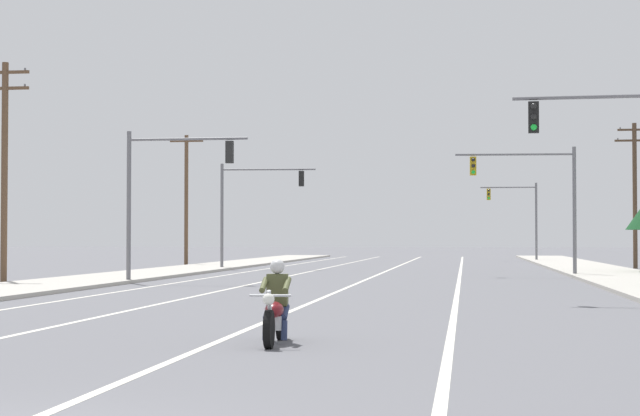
% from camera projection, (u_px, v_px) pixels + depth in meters
% --- Properties ---
extents(lane_stripe_center, '(0.16, 100.00, 0.01)m').
position_uv_depth(lane_stripe_center, '(380.00, 274.00, 53.77)').
color(lane_stripe_center, beige).
rests_on(lane_stripe_center, ground).
extents(lane_stripe_left, '(0.16, 100.00, 0.01)m').
position_uv_depth(lane_stripe_left, '(301.00, 274.00, 54.32)').
color(lane_stripe_left, beige).
rests_on(lane_stripe_left, ground).
extents(lane_stripe_right, '(0.16, 100.00, 0.01)m').
position_uv_depth(lane_stripe_right, '(460.00, 274.00, 53.21)').
color(lane_stripe_right, beige).
rests_on(lane_stripe_right, ground).
extents(lane_stripe_far_left, '(0.16, 100.00, 0.01)m').
position_uv_depth(lane_stripe_far_left, '(238.00, 273.00, 54.77)').
color(lane_stripe_far_left, beige).
rests_on(lane_stripe_far_left, ground).
extents(sidewalk_kerb_right, '(4.40, 110.00, 0.14)m').
position_uv_depth(sidewalk_kerb_right, '(624.00, 277.00, 47.26)').
color(sidewalk_kerb_right, '#ADA89E').
rests_on(sidewalk_kerb_right, ground).
extents(sidewalk_kerb_left, '(4.40, 110.00, 0.14)m').
position_uv_depth(sidewalk_kerb_left, '(138.00, 275.00, 50.34)').
color(sidewalk_kerb_left, '#ADA89E').
rests_on(sidewalk_kerb_left, ground).
extents(motorcycle_with_rider, '(0.70, 2.19, 1.46)m').
position_uv_depth(motorcycle_with_rider, '(276.00, 310.00, 18.26)').
color(motorcycle_with_rider, black).
rests_on(motorcycle_with_rider, ground).
extents(traffic_signal_near_right, '(4.07, 0.37, 6.20)m').
position_uv_depth(traffic_signal_near_right, '(615.00, 160.00, 29.87)').
color(traffic_signal_near_right, slate).
rests_on(traffic_signal_near_right, ground).
extents(traffic_signal_near_left, '(5.04, 0.37, 6.20)m').
position_uv_depth(traffic_signal_near_left, '(163.00, 182.00, 42.90)').
color(traffic_signal_near_left, slate).
rests_on(traffic_signal_near_left, ground).
extents(traffic_signal_mid_right, '(5.73, 0.65, 6.20)m').
position_uv_depth(traffic_signal_mid_right, '(539.00, 190.00, 50.49)').
color(traffic_signal_mid_right, slate).
rests_on(traffic_signal_mid_right, ground).
extents(traffic_signal_mid_left, '(5.59, 0.63, 6.20)m').
position_uv_depth(traffic_signal_mid_left, '(249.00, 199.00, 61.74)').
color(traffic_signal_mid_left, slate).
rests_on(traffic_signal_mid_left, ground).
extents(traffic_signal_far_right, '(4.45, 0.42, 6.20)m').
position_uv_depth(traffic_signal_far_right, '(520.00, 210.00, 83.28)').
color(traffic_signal_far_right, slate).
rests_on(traffic_signal_far_right, ground).
extents(utility_pole_left_near, '(2.00, 0.26, 8.94)m').
position_uv_depth(utility_pole_left_near, '(5.00, 164.00, 42.56)').
color(utility_pole_left_near, brown).
rests_on(utility_pole_left_near, ground).
extents(utility_pole_right_far, '(2.32, 0.26, 8.75)m').
position_uv_depth(utility_pole_right_far, '(635.00, 190.00, 63.32)').
color(utility_pole_right_far, '#4C3828').
rests_on(utility_pole_right_far, ground).
extents(utility_pole_left_far, '(2.29, 0.26, 8.81)m').
position_uv_depth(utility_pole_left_far, '(186.00, 197.00, 71.39)').
color(utility_pole_left_far, brown).
rests_on(utility_pole_left_far, ground).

